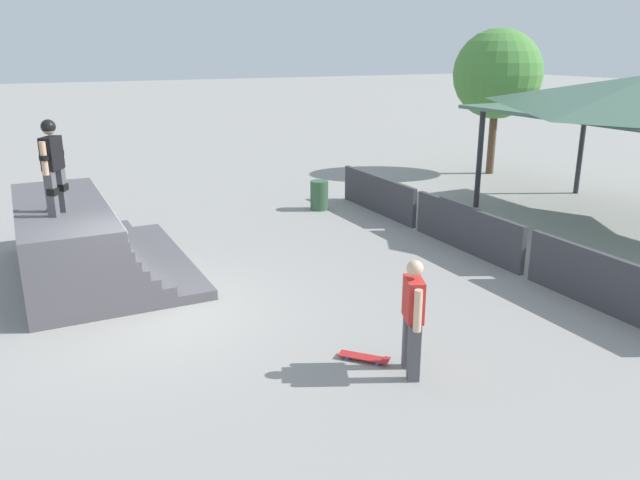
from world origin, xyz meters
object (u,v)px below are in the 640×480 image
skater_on_deck (53,161)px  bystander_walking (413,312)px  skateboard_on_deck (56,205)px  skateboard_on_ground (366,357)px  trash_bin (319,195)px  tree_beside_pavilion (497,74)px

skater_on_deck → bystander_walking: (5.67, 4.16, -1.59)m
skater_on_deck → skateboard_on_deck: bearing=-147.1°
skateboard_on_deck → skateboard_on_ground: bearing=45.4°
skateboard_on_deck → trash_bin: size_ratio=1.01×
skater_on_deck → trash_bin: bearing=147.0°
skateboard_on_ground → skateboard_on_deck: bearing=171.6°
tree_beside_pavilion → trash_bin: bearing=-75.9°
bystander_walking → tree_beside_pavilion: 16.05m
tree_beside_pavilion → trash_bin: size_ratio=6.12×
bystander_walking → trash_bin: (-9.18, 3.04, -0.55)m
skateboard_on_deck → skateboard_on_ground: skateboard_on_deck is taller
skateboard_on_deck → bystander_walking: size_ratio=0.49×
tree_beside_pavilion → skateboard_on_deck: bearing=-71.9°
skateboard_on_deck → bystander_walking: 7.49m
bystander_walking → skateboard_on_ground: size_ratio=2.44×
skater_on_deck → skateboard_on_ground: size_ratio=2.47×
bystander_walking → trash_bin: 9.68m
skater_on_deck → bystander_walking: bearing=67.3°
skateboard_on_deck → bystander_walking: bystander_walking is taller
skater_on_deck → skateboard_on_ground: bearing=67.7°
skateboard_on_ground → trash_bin: (-8.57, 3.43, 0.37)m
skater_on_deck → trash_bin: skater_on_deck is taller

